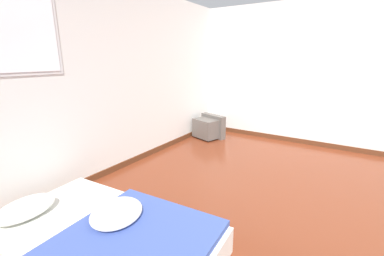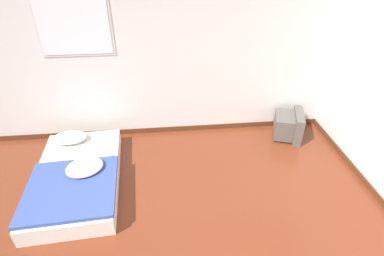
# 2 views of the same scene
# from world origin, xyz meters

# --- Properties ---
(ground_plane) EXTENTS (20.00, 20.00, 0.00)m
(ground_plane) POSITION_xyz_m (0.00, 0.00, 0.00)
(ground_plane) COLOR maroon
(wall_back) EXTENTS (7.98, 0.08, 2.60)m
(wall_back) POSITION_xyz_m (-0.02, 2.96, 1.29)
(wall_back) COLOR silver
(wall_back) RESTS_ON ground_plane
(wall_right) EXTENTS (0.08, 8.27, 2.60)m
(wall_right) POSITION_xyz_m (2.82, 0.00, 1.29)
(wall_right) COLOR silver
(wall_right) RESTS_ON ground_plane
(mattress_bed) EXTENTS (1.21, 1.96, 0.38)m
(mattress_bed) POSITION_xyz_m (-1.21, 1.72, 0.15)
(mattress_bed) COLOR silver
(mattress_bed) RESTS_ON ground_plane
(crt_tv) EXTENTS (0.58, 0.65, 0.47)m
(crt_tv) POSITION_xyz_m (2.14, 2.57, 0.22)
(crt_tv) COLOR #56514C
(crt_tv) RESTS_ON ground_plane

